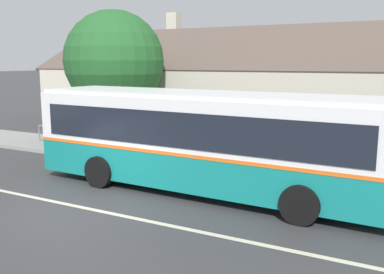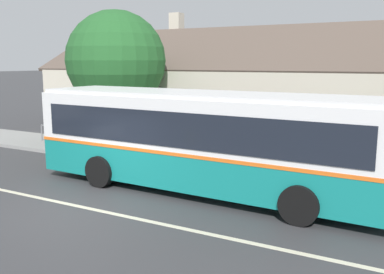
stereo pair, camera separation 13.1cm
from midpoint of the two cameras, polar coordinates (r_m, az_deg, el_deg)
The scene contains 9 objects.
ground_plane at distance 12.16m, azimuth -14.63°, elevation -9.10°, with size 300.00×300.00×0.00m, color #38383A.
sidewalk_far at distance 16.85m, azimuth -0.71°, elevation -3.17°, with size 60.00×3.00×0.15m, color gray.
lane_divider_stripe at distance 12.16m, azimuth -14.63°, elevation -9.09°, with size 60.00×0.16×0.01m, color beige.
community_building at distance 23.52m, azimuth 10.60°, elevation 4.86°, with size 25.08×9.69×6.86m.
transit_bus at distance 12.85m, azimuth 1.10°, elevation -0.23°, with size 11.05×2.99×3.02m.
bench_by_building at distance 18.64m, azimuth -11.82°, elevation -0.58°, with size 1.54×0.51×0.94m.
bench_down_street at distance 16.09m, azimuth -1.27°, elevation -1.98°, with size 1.77×0.51×0.94m.
street_tree_secondary at distance 20.20m, azimuth -10.29°, elevation 9.57°, with size 4.54×4.54×6.25m.
bike_rack at distance 21.46m, azimuth -18.88°, elevation 0.80°, with size 1.16×0.06×0.78m.
Camera 1 is at (7.85, -8.40, 3.91)m, focal length 40.00 mm.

